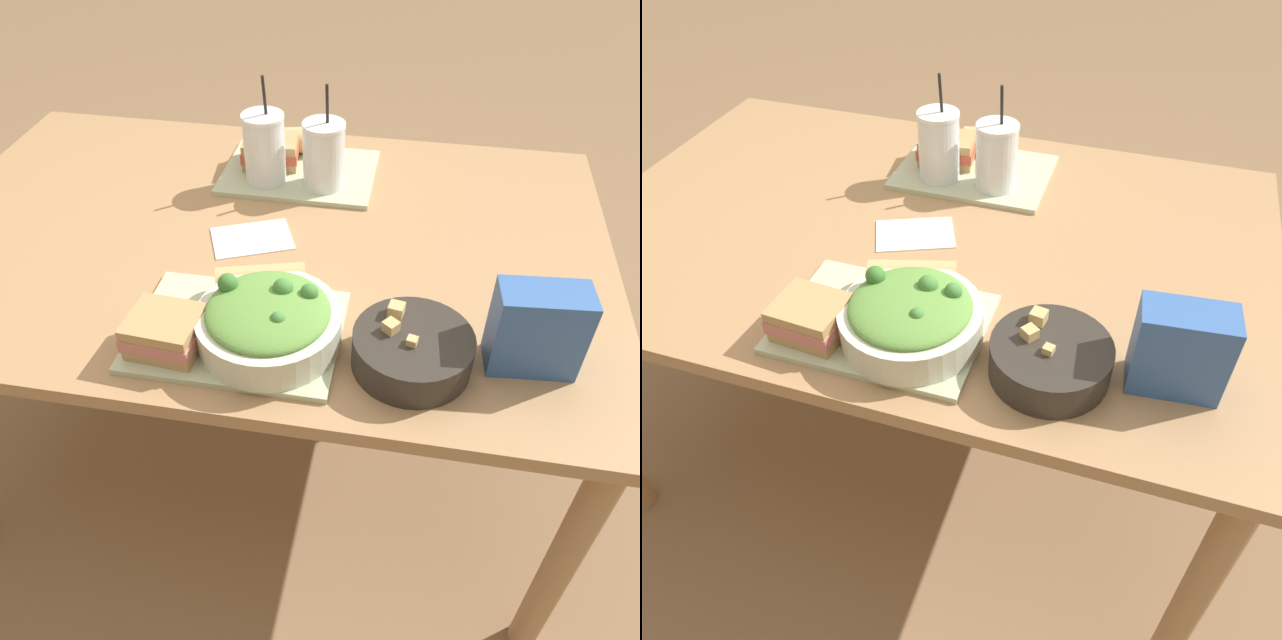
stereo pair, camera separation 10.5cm
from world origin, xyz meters
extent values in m
plane|color=#846647|center=(0.00, 0.00, 0.00)|extent=(12.00, 12.00, 0.00)
cube|color=#A37A51|center=(0.00, 0.00, 0.73)|extent=(1.48, 0.98, 0.03)
cylinder|color=#A37A51|center=(0.68, -0.43, 0.36)|extent=(0.06, 0.06, 0.71)
cylinder|color=#A37A51|center=(-0.68, 0.43, 0.36)|extent=(0.06, 0.06, 0.71)
cylinder|color=#A37A51|center=(0.68, 0.43, 0.36)|extent=(0.06, 0.06, 0.71)
cube|color=#B2BC99|center=(0.04, -0.31, 0.75)|extent=(0.36, 0.27, 0.01)
cube|color=#B2BC99|center=(0.04, 0.26, 0.75)|extent=(0.36, 0.27, 0.01)
cylinder|color=beige|center=(0.10, -0.33, 0.79)|extent=(0.25, 0.25, 0.06)
ellipsoid|color=#5B8E3D|center=(0.10, -0.33, 0.82)|extent=(0.21, 0.21, 0.04)
sphere|color=#427F38|center=(0.13, -0.36, 0.84)|extent=(0.03, 0.03, 0.03)
sphere|color=#38702D|center=(0.03, -0.29, 0.84)|extent=(0.04, 0.04, 0.04)
sphere|color=#427F38|center=(0.12, -0.29, 0.84)|extent=(0.04, 0.04, 0.04)
sphere|color=#427F38|center=(0.17, -0.29, 0.84)|extent=(0.03, 0.03, 0.03)
cube|color=beige|center=(0.12, -0.30, 0.83)|extent=(0.05, 0.05, 0.01)
cube|color=beige|center=(0.08, -0.34, 0.83)|extent=(0.05, 0.05, 0.01)
cube|color=beige|center=(0.07, -0.33, 0.83)|extent=(0.05, 0.06, 0.01)
cylinder|color=#2D2823|center=(0.35, -0.33, 0.78)|extent=(0.20, 0.20, 0.06)
cylinder|color=brown|center=(0.35, -0.33, 0.80)|extent=(0.18, 0.18, 0.01)
cube|color=tan|center=(0.31, -0.32, 0.82)|extent=(0.03, 0.03, 0.02)
cube|color=tan|center=(0.31, -0.28, 0.82)|extent=(0.03, 0.03, 0.03)
cube|color=tan|center=(0.34, -0.35, 0.81)|extent=(0.02, 0.02, 0.02)
cube|color=tan|center=(-0.06, -0.37, 0.77)|extent=(0.13, 0.11, 0.02)
cube|color=#C1706B|center=(-0.06, -0.37, 0.79)|extent=(0.13, 0.12, 0.02)
cube|color=tan|center=(-0.06, -0.37, 0.81)|extent=(0.13, 0.11, 0.02)
cylinder|color=tan|center=(0.06, -0.21, 0.79)|extent=(0.17, 0.11, 0.06)
cylinder|color=beige|center=(0.14, -0.19, 0.79)|extent=(0.02, 0.06, 0.06)
cube|color=tan|center=(-0.04, 0.28, 0.77)|extent=(0.14, 0.11, 0.02)
cube|color=#C64C38|center=(-0.04, 0.28, 0.79)|extent=(0.15, 0.12, 0.02)
cube|color=tan|center=(-0.04, 0.28, 0.81)|extent=(0.14, 0.11, 0.02)
cylinder|color=tan|center=(0.04, 0.36, 0.79)|extent=(0.13, 0.09, 0.06)
cylinder|color=beige|center=(0.09, 0.37, 0.79)|extent=(0.02, 0.06, 0.06)
cylinder|color=silver|center=(-0.03, 0.20, 0.83)|extent=(0.10, 0.10, 0.15)
cylinder|color=black|center=(-0.03, 0.20, 0.82)|extent=(0.08, 0.08, 0.12)
cylinder|color=white|center=(-0.03, 0.20, 0.91)|extent=(0.10, 0.10, 0.01)
cylinder|color=black|center=(-0.02, 0.20, 0.96)|extent=(0.01, 0.02, 0.10)
cylinder|color=silver|center=(0.11, 0.20, 0.83)|extent=(0.10, 0.10, 0.14)
cylinder|color=maroon|center=(0.11, 0.20, 0.82)|extent=(0.08, 0.08, 0.12)
cylinder|color=white|center=(0.11, 0.20, 0.90)|extent=(0.10, 0.10, 0.01)
cylinder|color=black|center=(0.11, 0.20, 0.95)|extent=(0.01, 0.02, 0.10)
cube|color=#335BA3|center=(0.54, -0.29, 0.82)|extent=(0.15, 0.09, 0.16)
cube|color=white|center=(-0.01, -0.02, 0.75)|extent=(0.20, 0.17, 0.00)
camera|label=1|loc=(0.33, -1.07, 1.51)|focal=35.00mm
camera|label=2|loc=(0.43, -1.05, 1.51)|focal=35.00mm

